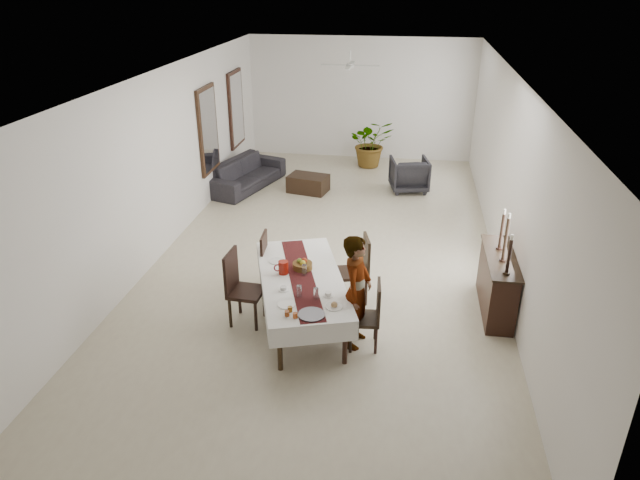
# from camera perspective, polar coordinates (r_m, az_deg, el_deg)

# --- Properties ---
(floor) EXTENTS (6.00, 12.00, 0.00)m
(floor) POSITION_cam_1_polar(r_m,az_deg,el_deg) (10.59, 0.90, -1.08)
(floor) COLOR beige
(floor) RESTS_ON ground
(ceiling) EXTENTS (6.00, 12.00, 0.02)m
(ceiling) POSITION_cam_1_polar(r_m,az_deg,el_deg) (9.60, 1.04, 16.28)
(ceiling) COLOR white
(ceiling) RESTS_ON wall_back
(wall_back) EXTENTS (6.00, 0.02, 3.20)m
(wall_back) POSITION_cam_1_polar(r_m,az_deg,el_deg) (15.76, 4.11, 13.90)
(wall_back) COLOR white
(wall_back) RESTS_ON floor
(wall_front) EXTENTS (6.00, 0.02, 3.20)m
(wall_front) POSITION_cam_1_polar(r_m,az_deg,el_deg) (4.79, -9.51, -15.68)
(wall_front) COLOR white
(wall_front) RESTS_ON floor
(wall_left) EXTENTS (0.02, 12.00, 3.20)m
(wall_left) POSITION_cam_1_polar(r_m,az_deg,el_deg) (10.79, -15.16, 7.70)
(wall_left) COLOR white
(wall_left) RESTS_ON floor
(wall_right) EXTENTS (0.02, 12.00, 3.20)m
(wall_right) POSITION_cam_1_polar(r_m,az_deg,el_deg) (10.04, 18.28, 5.99)
(wall_right) COLOR white
(wall_right) RESTS_ON floor
(dining_table_top) EXTENTS (1.64, 2.51, 0.05)m
(dining_table_top) POSITION_cam_1_polar(r_m,az_deg,el_deg) (8.21, -1.87, -3.92)
(dining_table_top) COLOR black
(dining_table_top) RESTS_ON table_leg_fl
(table_leg_fl) EXTENTS (0.09, 0.09, 0.68)m
(table_leg_fl) POSITION_cam_1_polar(r_m,az_deg,el_deg) (7.44, -4.04, -10.72)
(table_leg_fl) COLOR black
(table_leg_fl) RESTS_ON floor
(table_leg_fr) EXTENTS (0.09, 0.09, 0.68)m
(table_leg_fr) POSITION_cam_1_polar(r_m,az_deg,el_deg) (7.54, 2.52, -10.14)
(table_leg_fr) COLOR black
(table_leg_fr) RESTS_ON floor
(table_leg_bl) EXTENTS (0.09, 0.09, 0.68)m
(table_leg_bl) POSITION_cam_1_polar(r_m,az_deg,el_deg) (9.32, -5.31, -2.77)
(table_leg_bl) COLOR black
(table_leg_bl) RESTS_ON floor
(table_leg_br) EXTENTS (0.09, 0.09, 0.68)m
(table_leg_br) POSITION_cam_1_polar(r_m,az_deg,el_deg) (9.39, -0.12, -2.40)
(table_leg_br) COLOR black
(table_leg_br) RESTS_ON floor
(tablecloth_top) EXTENTS (1.85, 2.73, 0.01)m
(tablecloth_top) POSITION_cam_1_polar(r_m,az_deg,el_deg) (8.20, -1.87, -3.74)
(tablecloth_top) COLOR white
(tablecloth_top) RESTS_ON dining_table_top
(tablecloth_drape_left) EXTENTS (0.78, 2.38, 0.29)m
(tablecloth_drape_left) POSITION_cam_1_polar(r_m,az_deg,el_deg) (8.23, -5.79, -4.88)
(tablecloth_drape_left) COLOR silver
(tablecloth_drape_left) RESTS_ON dining_table_top
(tablecloth_drape_right) EXTENTS (0.78, 2.38, 0.29)m
(tablecloth_drape_right) POSITION_cam_1_polar(r_m,az_deg,el_deg) (8.34, 2.01, -4.29)
(tablecloth_drape_right) COLOR white
(tablecloth_drape_right) RESTS_ON dining_table_top
(tablecloth_drape_near) EXTENTS (1.09, 0.36, 0.29)m
(tablecloth_drape_near) POSITION_cam_1_polar(r_m,az_deg,el_deg) (7.22, -0.59, -9.46)
(tablecloth_drape_near) COLOR silver
(tablecloth_drape_near) RESTS_ON dining_table_top
(tablecloth_drape_far) EXTENTS (1.09, 0.36, 0.29)m
(tablecloth_drape_far) POSITION_cam_1_polar(r_m,az_deg,el_deg) (9.36, -2.83, -0.83)
(tablecloth_drape_far) COLOR white
(tablecloth_drape_far) RESTS_ON dining_table_top
(table_runner) EXTENTS (1.07, 2.41, 0.00)m
(table_runner) POSITION_cam_1_polar(r_m,az_deg,el_deg) (8.19, -1.88, -3.69)
(table_runner) COLOR #541819
(table_runner) RESTS_ON tablecloth_top
(red_pitcher) EXTENTS (0.18, 0.18, 0.19)m
(red_pitcher) POSITION_cam_1_polar(r_m,az_deg,el_deg) (8.25, -3.68, -2.75)
(red_pitcher) COLOR maroon
(red_pitcher) RESTS_ON tablecloth_top
(pitcher_handle) EXTENTS (0.12, 0.05, 0.12)m
(pitcher_handle) POSITION_cam_1_polar(r_m,az_deg,el_deg) (8.25, -4.25, -2.79)
(pitcher_handle) COLOR maroon
(pitcher_handle) RESTS_ON red_pitcher
(wine_glass_near) EXTENTS (0.07, 0.07, 0.16)m
(wine_glass_near) POSITION_cam_1_polar(r_m,az_deg,el_deg) (7.62, -0.41, -5.37)
(wine_glass_near) COLOR white
(wine_glass_near) RESTS_ON tablecloth_top
(wine_glass_mid) EXTENTS (0.07, 0.07, 0.16)m
(wine_glass_mid) POSITION_cam_1_polar(r_m,az_deg,el_deg) (7.68, -2.10, -5.13)
(wine_glass_mid) COLOR silver
(wine_glass_mid) RESTS_ON tablecloth_top
(wine_glass_far) EXTENTS (0.07, 0.07, 0.16)m
(wine_glass_far) POSITION_cam_1_polar(r_m,az_deg,el_deg) (8.20, -1.59, -3.01)
(wine_glass_far) COLOR white
(wine_glass_far) RESTS_ON tablecloth_top
(teacup_right) EXTENTS (0.09, 0.09, 0.06)m
(teacup_right) POSITION_cam_1_polar(r_m,az_deg,el_deg) (7.72, 0.82, -5.42)
(teacup_right) COLOR white
(teacup_right) RESTS_ON saucer_right
(saucer_right) EXTENTS (0.15, 0.15, 0.01)m
(saucer_right) POSITION_cam_1_polar(r_m,az_deg,el_deg) (7.73, 0.82, -5.57)
(saucer_right) COLOR white
(saucer_right) RESTS_ON tablecloth_top
(teacup_left) EXTENTS (0.09, 0.09, 0.06)m
(teacup_left) POSITION_cam_1_polar(r_m,az_deg,el_deg) (7.86, -3.67, -4.86)
(teacup_left) COLOR silver
(teacup_left) RESTS_ON saucer_left
(saucer_left) EXTENTS (0.15, 0.15, 0.01)m
(saucer_left) POSITION_cam_1_polar(r_m,az_deg,el_deg) (7.87, -3.67, -5.01)
(saucer_left) COLOR white
(saucer_left) RESTS_ON tablecloth_top
(plate_near_right) EXTENTS (0.23, 0.23, 0.01)m
(plate_near_right) POSITION_cam_1_polar(r_m,az_deg,el_deg) (7.49, 1.42, -6.67)
(plate_near_right) COLOR silver
(plate_near_right) RESTS_ON tablecloth_top
(bread_near_right) EXTENTS (0.09, 0.09, 0.09)m
(bread_near_right) POSITION_cam_1_polar(r_m,az_deg,el_deg) (7.47, 1.42, -6.50)
(bread_near_right) COLOR tan
(bread_near_right) RESTS_ON plate_near_right
(plate_near_left) EXTENTS (0.23, 0.23, 0.01)m
(plate_near_left) POSITION_cam_1_polar(r_m,az_deg,el_deg) (7.54, -3.37, -6.47)
(plate_near_left) COLOR white
(plate_near_left) RESTS_ON tablecloth_top
(plate_far_left) EXTENTS (0.23, 0.23, 0.01)m
(plate_far_left) POSITION_cam_1_polar(r_m,az_deg,el_deg) (8.63, -4.37, -2.11)
(plate_far_left) COLOR white
(plate_far_left) RESTS_ON tablecloth_top
(serving_tray) EXTENTS (0.35, 0.35, 0.02)m
(serving_tray) POSITION_cam_1_polar(r_m,az_deg,el_deg) (7.32, -0.86, -7.46)
(serving_tray) COLOR #3F3F44
(serving_tray) RESTS_ON tablecloth_top
(jam_jar_a) EXTENTS (0.06, 0.06, 0.07)m
(jam_jar_a) POSITION_cam_1_polar(r_m,az_deg,el_deg) (7.26, -2.50, -7.54)
(jam_jar_a) COLOR #9B4216
(jam_jar_a) RESTS_ON tablecloth_top
(jam_jar_b) EXTENTS (0.06, 0.06, 0.07)m
(jam_jar_b) POSITION_cam_1_polar(r_m,az_deg,el_deg) (7.30, -3.32, -7.36)
(jam_jar_b) COLOR brown
(jam_jar_b) RESTS_ON tablecloth_top
(jam_jar_c) EXTENTS (0.06, 0.06, 0.07)m
(jam_jar_c) POSITION_cam_1_polar(r_m,az_deg,el_deg) (7.39, -3.02, -6.92)
(jam_jar_c) COLOR #8E5514
(jam_jar_c) RESTS_ON tablecloth_top
(fruit_basket) EXTENTS (0.29, 0.29, 0.10)m
(fruit_basket) POSITION_cam_1_polar(r_m,az_deg,el_deg) (8.39, -1.76, -2.60)
(fruit_basket) COLOR brown
(fruit_basket) RESTS_ON tablecloth_top
(fruit_red) EXTENTS (0.09, 0.09, 0.09)m
(fruit_red) POSITION_cam_1_polar(r_m,az_deg,el_deg) (8.37, -1.59, -2.08)
(fruit_red) COLOR #A52D10
(fruit_red) RESTS_ON fruit_basket
(fruit_green) EXTENTS (0.08, 0.08, 0.08)m
(fruit_green) POSITION_cam_1_polar(r_m,az_deg,el_deg) (8.37, -2.06, -2.08)
(fruit_green) COLOR olive
(fruit_green) RESTS_ON fruit_basket
(fruit_yellow) EXTENTS (0.08, 0.08, 0.08)m
(fruit_yellow) POSITION_cam_1_polar(r_m,az_deg,el_deg) (8.31, -1.73, -2.31)
(fruit_yellow) COLOR gold
(fruit_yellow) RESTS_ON fruit_basket
(chair_right_near_seat) EXTENTS (0.45, 0.45, 0.05)m
(chair_right_near_seat) POSITION_cam_1_polar(r_m,az_deg,el_deg) (7.83, 4.39, -7.86)
(chair_right_near_seat) COLOR black
(chair_right_near_seat) RESTS_ON chair_right_near_leg_fl
(chair_right_near_leg_fl) EXTENTS (0.05, 0.05, 0.41)m
(chair_right_near_leg_fl) POSITION_cam_1_polar(r_m,az_deg,el_deg) (7.82, 5.60, -9.99)
(chair_right_near_leg_fl) COLOR black
(chair_right_near_leg_fl) RESTS_ON floor
(chair_right_near_leg_fr) EXTENTS (0.05, 0.05, 0.41)m
(chair_right_near_leg_fr) POSITION_cam_1_polar(r_m,az_deg,el_deg) (8.10, 5.55, -8.59)
(chair_right_near_leg_fr) COLOR black
(chair_right_near_leg_fr) RESTS_ON floor
(chair_right_near_leg_bl) EXTENTS (0.05, 0.05, 0.41)m
(chair_right_near_leg_bl) POSITION_cam_1_polar(r_m,az_deg,el_deg) (7.81, 3.06, -9.92)
(chair_right_near_leg_bl) COLOR black
(chair_right_near_leg_bl) RESTS_ON floor
(chair_right_near_leg_br) EXTENTS (0.05, 0.05, 0.41)m
(chair_right_near_leg_br) POSITION_cam_1_polar(r_m,az_deg,el_deg) (8.10, 3.11, -8.53)
(chair_right_near_leg_br) COLOR black
(chair_right_near_leg_br) RESTS_ON floor
(chair_right_near_back) EXTENTS (0.07, 0.42, 0.53)m
(chair_right_near_back) POSITION_cam_1_polar(r_m,az_deg,el_deg) (7.68, 5.88, -6.12)
(chair_right_near_back) COLOR black
(chair_right_near_back) RESTS_ON chair_right_near_seat
(chair_right_far_seat) EXTENTS (0.55, 0.55, 0.05)m
(chair_right_far_seat) POSITION_cam_1_polar(r_m,az_deg,el_deg) (8.85, 3.28, -3.31)
(chair_right_far_seat) COLOR black
(chair_right_far_seat) RESTS_ON chair_right_far_leg_fl
(chair_right_far_leg_fl) EXTENTS (0.06, 0.06, 0.45)m
(chair_right_far_leg_fl) POSITION_cam_1_polar(r_m,az_deg,el_deg) (8.84, 4.62, -5.25)
(chair_right_far_leg_fl) COLOR black
(chair_right_far_leg_fl) RESTS_ON floor
(chair_right_far_leg_fr) EXTENTS (0.06, 0.06, 0.45)m
(chair_right_far_leg_fr) POSITION_cam_1_polar(r_m,az_deg,el_deg) (9.16, 4.23, -4.07)
(chair_right_far_leg_fr) COLOR black
(chair_right_far_leg_fr) RESTS_ON floor
(chair_right_far_leg_bl) EXTENTS (0.06, 0.06, 0.45)m
(chair_right_far_leg_bl) POSITION_cam_1_polar(r_m,az_deg,el_deg) (8.79, 2.21, -5.38)
(chair_right_far_leg_bl) COLOR black
(chair_right_far_leg_bl) RESTS_ON floor
(chair_right_far_leg_br) EXTENTS (0.06, 0.06, 0.45)m
(chair_right_far_leg_br) POSITION_cam_1_polar(r_m,az_deg,el_deg) (9.11, 1.91, -4.19)
(chair_right_far_leg_br) COLOR black
(chair_right_far_leg_br) RESTS_ON floor
(chair_right_far_back) EXTENTS (0.15, 0.45, 0.58)m
(chair_right_far_back) POSITION_cam_1_polar(r_m,az_deg,el_deg) (8.74, 4.68, -1.45)
(chair_right_far_back) COLOR black
(chair_right_far_back) RESTS_ON chair_right_far_seat
(chair_left_near_seat) EXTENTS (0.51, 0.51, 0.05)m
(chair_left_near_seat) POSITION_cam_1_polar(r_m,az_deg,el_deg) (8.35, -7.37, -5.20)
(chair_left_near_seat) COLOR black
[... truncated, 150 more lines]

